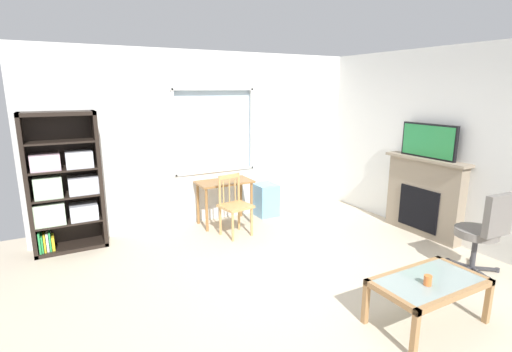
# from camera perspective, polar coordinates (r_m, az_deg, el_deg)

# --- Properties ---
(ground) EXTENTS (6.27, 6.18, 0.02)m
(ground) POSITION_cam_1_polar(r_m,az_deg,el_deg) (4.39, 6.06, -16.31)
(ground) COLOR beige
(wall_back_with_window) EXTENTS (5.27, 0.15, 2.71)m
(wall_back_with_window) POSITION_cam_1_polar(r_m,az_deg,el_deg) (6.18, -7.56, 5.49)
(wall_back_with_window) COLOR silver
(wall_back_with_window) RESTS_ON ground
(wall_right) EXTENTS (0.12, 5.38, 2.71)m
(wall_right) POSITION_cam_1_polar(r_m,az_deg,el_deg) (5.88, 28.63, 3.75)
(wall_right) COLOR silver
(wall_right) RESTS_ON ground
(bookshelf) EXTENTS (0.90, 0.38, 1.85)m
(bookshelf) POSITION_cam_1_polar(r_m,az_deg,el_deg) (5.62, -26.84, -1.45)
(bookshelf) COLOR black
(bookshelf) RESTS_ON ground
(desk_under_window) EXTENTS (0.87, 0.48, 0.71)m
(desk_under_window) POSITION_cam_1_polar(r_m,az_deg,el_deg) (6.07, -4.74, -1.84)
(desk_under_window) COLOR olive
(desk_under_window) RESTS_ON ground
(wooden_chair) EXTENTS (0.48, 0.47, 0.90)m
(wooden_chair) POSITION_cam_1_polar(r_m,az_deg,el_deg) (5.62, -3.27, -4.33)
(wooden_chair) COLOR tan
(wooden_chair) RESTS_ON ground
(plastic_drawer_unit) EXTENTS (0.35, 0.40, 0.55)m
(plastic_drawer_unit) POSITION_cam_1_polar(r_m,az_deg,el_deg) (6.54, 1.43, -3.56)
(plastic_drawer_unit) COLOR #72ADDB
(plastic_drawer_unit) RESTS_ON ground
(fireplace) EXTENTS (0.26, 1.30, 1.16)m
(fireplace) POSITION_cam_1_polar(r_m,az_deg,el_deg) (6.13, 23.81, -2.80)
(fireplace) COLOR gray
(fireplace) RESTS_ON ground
(tv) EXTENTS (0.06, 0.87, 0.49)m
(tv) POSITION_cam_1_polar(r_m,az_deg,el_deg) (5.96, 24.43, 4.81)
(tv) COLOR black
(tv) RESTS_ON fireplace
(office_chair) EXTENTS (0.57, 0.58, 1.00)m
(office_chair) POSITION_cam_1_polar(r_m,az_deg,el_deg) (5.15, 31.03, -6.81)
(office_chair) COLOR slate
(office_chair) RESTS_ON ground
(coffee_table) EXTENTS (1.04, 0.59, 0.44)m
(coffee_table) POSITION_cam_1_polar(r_m,az_deg,el_deg) (3.95, 24.47, -14.78)
(coffee_table) COLOR #8C9E99
(coffee_table) RESTS_ON ground
(sippy_cup) EXTENTS (0.07, 0.07, 0.09)m
(sippy_cup) POSITION_cam_1_polar(r_m,az_deg,el_deg) (3.80, 24.35, -14.04)
(sippy_cup) COLOR orange
(sippy_cup) RESTS_ON coffee_table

